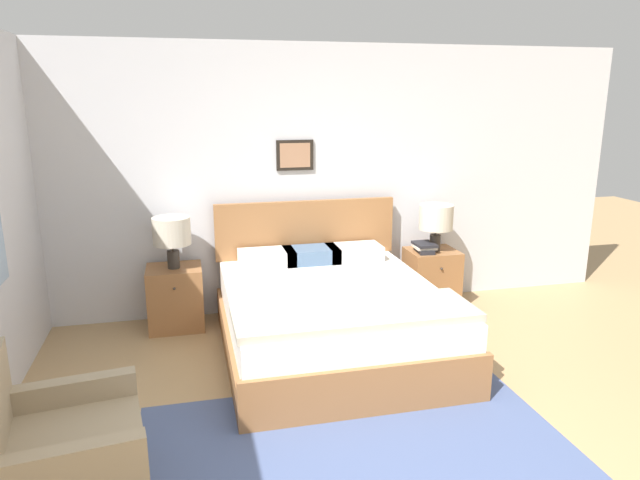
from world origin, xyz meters
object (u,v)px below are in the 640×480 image
at_px(bed, 331,316).
at_px(nightstand_by_door, 431,278).
at_px(nightstand_near_window, 176,298).
at_px(armchair, 58,461).
at_px(table_lamp_by_door, 436,219).
at_px(table_lamp_near_window, 172,233).

distance_m(bed, nightstand_by_door, 1.52).
distance_m(nightstand_near_window, nightstand_by_door, 2.56).
distance_m(bed, nightstand_near_window, 1.52).
xyz_separation_m(armchair, table_lamp_by_door, (3.14, 2.34, 0.63)).
bearing_deg(armchair, nightstand_near_window, 158.27).
bearing_deg(table_lamp_near_window, bed, -32.19).
xyz_separation_m(bed, table_lamp_near_window, (-1.28, 0.80, 0.60)).
height_order(nightstand_near_window, nightstand_by_door, same).
bearing_deg(nightstand_by_door, armchair, -143.03).
xyz_separation_m(bed, armchair, (-1.85, -1.54, -0.03)).
bearing_deg(bed, nightstand_near_window, 147.33).
bearing_deg(nightstand_by_door, table_lamp_by_door, -56.31).
bearing_deg(table_lamp_near_window, armchair, -103.86).
height_order(bed, nightstand_by_door, bed).
height_order(armchair, table_lamp_by_door, table_lamp_by_door).
distance_m(armchair, nightstand_near_window, 2.43).
relative_size(nightstand_near_window, table_lamp_near_window, 1.24).
xyz_separation_m(bed, nightstand_by_door, (1.28, 0.82, -0.02)).
height_order(armchair, table_lamp_near_window, table_lamp_near_window).
bearing_deg(table_lamp_near_window, table_lamp_by_door, 0.00).
distance_m(nightstand_by_door, table_lamp_near_window, 2.63).
relative_size(nightstand_near_window, table_lamp_by_door, 1.24).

